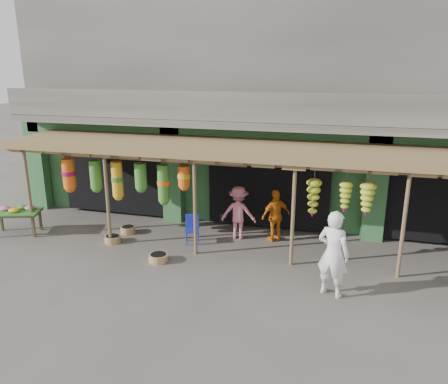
% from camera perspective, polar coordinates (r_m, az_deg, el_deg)
% --- Properties ---
extents(ground, '(80.00, 80.00, 0.00)m').
position_cam_1_polar(ground, '(11.47, 3.82, -8.42)').
color(ground, '#514C47').
rests_on(ground, ground).
extents(building, '(16.40, 6.80, 7.00)m').
position_cam_1_polar(building, '(15.29, 7.83, 10.84)').
color(building, gray).
rests_on(building, ground).
extents(awning, '(14.00, 2.70, 2.79)m').
position_cam_1_polar(awning, '(11.46, 3.92, 5.07)').
color(awning, brown).
rests_on(awning, ground).
extents(flower_table, '(1.56, 1.20, 0.83)m').
position_cam_1_polar(flower_table, '(14.08, -25.48, -2.37)').
color(flower_table, brown).
rests_on(flower_table, ground).
extents(blue_chair, '(0.48, 0.49, 0.80)m').
position_cam_1_polar(blue_chair, '(12.21, -4.18, -4.59)').
color(blue_chair, '#1B2AB1').
rests_on(blue_chair, ground).
extents(basket_left, '(0.57, 0.57, 0.19)m').
position_cam_1_polar(basket_left, '(12.68, -14.33, -5.97)').
color(basket_left, olive).
rests_on(basket_left, ground).
extents(basket_mid, '(0.65, 0.65, 0.19)m').
position_cam_1_polar(basket_mid, '(11.28, -8.56, -8.49)').
color(basket_mid, '#A37A49').
rests_on(basket_mid, ground).
extents(basket_right, '(0.47, 0.47, 0.20)m').
position_cam_1_polar(basket_right, '(13.25, -12.43, -4.84)').
color(basket_right, olive).
rests_on(basket_right, ground).
extents(person_front, '(0.82, 0.69, 1.91)m').
position_cam_1_polar(person_front, '(9.58, 14.07, -7.83)').
color(person_front, white).
rests_on(person_front, ground).
extents(person_vendor, '(0.90, 0.85, 1.49)m').
position_cam_1_polar(person_vendor, '(12.26, 6.77, -3.06)').
color(person_vendor, orange).
rests_on(person_vendor, ground).
extents(person_shopper, '(1.01, 0.60, 1.53)m').
position_cam_1_polar(person_shopper, '(12.36, 1.91, -2.70)').
color(person_shopper, '#CC6C7E').
rests_on(person_shopper, ground).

